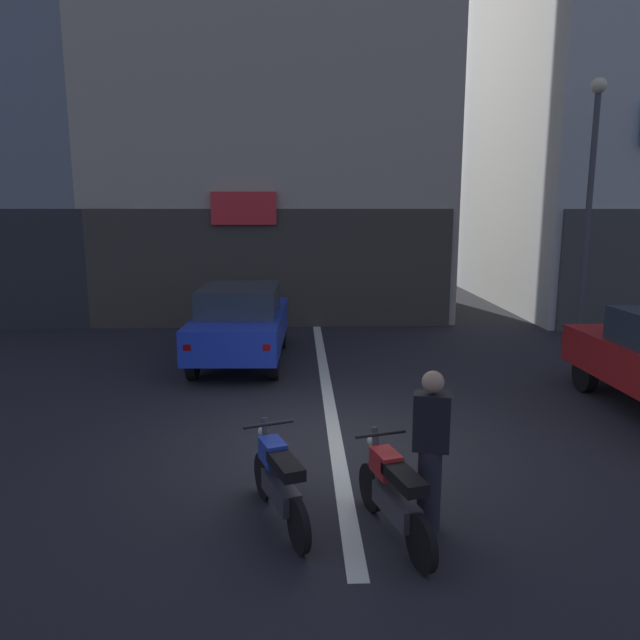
{
  "coord_description": "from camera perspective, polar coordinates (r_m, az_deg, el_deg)",
  "views": [
    {
      "loc": [
        -0.52,
        -7.64,
        3.23
      ],
      "look_at": [
        -0.15,
        2.0,
        1.4
      ],
      "focal_mm": 33.27,
      "sensor_mm": 36.0,
      "label": 1
    }
  ],
  "objects": [
    {
      "name": "street_lamp",
      "position": [
        15.64,
        24.6,
        11.85
      ],
      "size": [
        0.36,
        0.36,
        6.15
      ],
      "color": "#47474C",
      "rests_on": "ground"
    },
    {
      "name": "lane_centre_line",
      "position": [
        14.03,
        -0.01,
        -2.55
      ],
      "size": [
        0.2,
        18.0,
        0.01
      ],
      "primitive_type": "cube",
      "color": "silver",
      "rests_on": "ground"
    },
    {
      "name": "ground_plane",
      "position": [
        8.31,
        1.59,
        -12.14
      ],
      "size": [
        120.0,
        120.0,
        0.0
      ],
      "primitive_type": "plane",
      "color": "#232328"
    },
    {
      "name": "car_grey_down_street",
      "position": [
        21.27,
        4.92,
        4.39
      ],
      "size": [
        1.93,
        4.17,
        1.64
      ],
      "color": "black",
      "rests_on": "ground"
    },
    {
      "name": "motorcycle_blue_row_leftmost",
      "position": [
        6.36,
        -3.98,
        -15.15
      ],
      "size": [
        0.7,
        1.59,
        0.98
      ],
      "color": "black",
      "rests_on": "ground"
    },
    {
      "name": "car_blue_crossing_near",
      "position": [
        12.53,
        -7.62,
        -0.14
      ],
      "size": [
        1.89,
        4.15,
        1.64
      ],
      "color": "black",
      "rests_on": "ground"
    },
    {
      "name": "motorcycle_red_row_left_mid",
      "position": [
        6.13,
        7.09,
        -16.24
      ],
      "size": [
        0.63,
        1.62,
        0.98
      ],
      "color": "black",
      "rests_on": "ground"
    },
    {
      "name": "person_by_motorcycles",
      "position": [
        6.15,
        10.58,
        -12.18
      ],
      "size": [
        0.4,
        0.3,
        1.67
      ],
      "color": "#23232D",
      "rests_on": "ground"
    }
  ]
}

